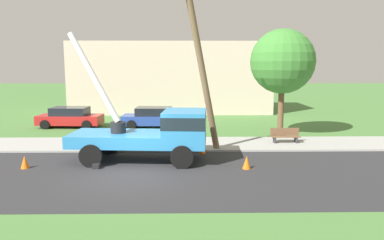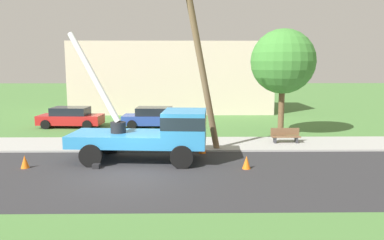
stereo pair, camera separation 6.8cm
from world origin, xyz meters
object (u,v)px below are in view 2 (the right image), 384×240
at_px(traffic_cone_curbside, 202,148).
at_px(park_bench, 285,136).
at_px(parked_sedan_red, 71,117).
at_px(traffic_cone_ahead, 246,162).
at_px(leaning_utility_pole, 201,62).
at_px(utility_truck, 157,131).
at_px(roadside_tree_near, 283,62).
at_px(parked_sedan_blue, 154,117).
at_px(traffic_cone_behind, 25,162).

height_order(traffic_cone_curbside, park_bench, park_bench).
bearing_deg(parked_sedan_red, traffic_cone_curbside, -41.45).
relative_size(traffic_cone_ahead, parked_sedan_red, 0.12).
relative_size(leaning_utility_pole, traffic_cone_curbside, 15.79).
bearing_deg(utility_truck, leaning_utility_pole, 38.11).
xyz_separation_m(traffic_cone_curbside, park_bench, (4.72, 2.04, 0.18)).
xyz_separation_m(traffic_cone_ahead, parked_sedan_red, (-10.79, 10.80, 0.43)).
bearing_deg(traffic_cone_curbside, roadside_tree_near, 41.72).
bearing_deg(parked_sedan_red, roadside_tree_near, -13.75).
height_order(park_bench, roadside_tree_near, roadside_tree_near).
xyz_separation_m(utility_truck, parked_sedan_blue, (-0.91, 9.20, -0.70)).
relative_size(parked_sedan_red, parked_sedan_blue, 1.01).
height_order(leaning_utility_pole, roadside_tree_near, leaning_utility_pole).
height_order(parked_sedan_red, roadside_tree_near, roadside_tree_near).
xyz_separation_m(park_bench, roadside_tree_near, (0.35, 2.48, 4.12)).
relative_size(utility_truck, leaning_utility_pole, 0.76).
distance_m(leaning_utility_pole, traffic_cone_ahead, 5.57).
relative_size(traffic_cone_ahead, parked_sedan_blue, 0.13).
bearing_deg(leaning_utility_pole, parked_sedan_red, 139.09).
xyz_separation_m(utility_truck, traffic_cone_behind, (-5.59, -1.19, -1.13)).
bearing_deg(utility_truck, roadside_tree_near, 39.31).
relative_size(parked_sedan_blue, roadside_tree_near, 0.68).
relative_size(utility_truck, parked_sedan_red, 1.50).
xyz_separation_m(traffic_cone_behind, traffic_cone_curbside, (7.76, 2.60, 0.00)).
distance_m(utility_truck, park_bench, 7.76).
bearing_deg(traffic_cone_ahead, park_bench, 58.83).
relative_size(traffic_cone_behind, roadside_tree_near, 0.09).
bearing_deg(leaning_utility_pole, traffic_cone_curbside, -69.18).
relative_size(traffic_cone_behind, park_bench, 0.35).
relative_size(traffic_cone_curbside, parked_sedan_blue, 0.13).
xyz_separation_m(parked_sedan_blue, park_bench, (7.80, -5.76, -0.25)).
relative_size(traffic_cone_ahead, park_bench, 0.35).
xyz_separation_m(utility_truck, park_bench, (6.89, 3.45, -0.95)).
distance_m(traffic_cone_curbside, parked_sedan_blue, 8.39).
bearing_deg(parked_sedan_red, leaning_utility_pole, -40.91).
height_order(utility_truck, park_bench, utility_truck).
distance_m(traffic_cone_ahead, traffic_cone_curbside, 3.34).
distance_m(leaning_utility_pole, parked_sedan_red, 12.43).
relative_size(parked_sedan_red, roadside_tree_near, 0.68).
xyz_separation_m(traffic_cone_behind, parked_sedan_blue, (4.68, 10.39, 0.43)).
distance_m(utility_truck, traffic_cone_behind, 5.82).
distance_m(utility_truck, traffic_cone_ahead, 4.34).
relative_size(utility_truck, traffic_cone_ahead, 12.04).
height_order(traffic_cone_curbside, roadside_tree_near, roadside_tree_near).
height_order(traffic_cone_curbside, parked_sedan_blue, parked_sedan_blue).
distance_m(traffic_cone_ahead, park_bench, 5.70).
bearing_deg(leaning_utility_pole, traffic_cone_ahead, -58.76).
distance_m(leaning_utility_pole, traffic_cone_behind, 9.22).
bearing_deg(roadside_tree_near, traffic_cone_behind, -150.98).
height_order(utility_truck, leaning_utility_pole, leaning_utility_pole).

